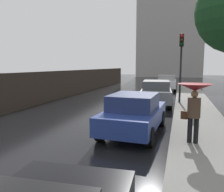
# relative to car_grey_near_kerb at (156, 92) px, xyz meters

# --- Properties ---
(car_grey_near_kerb) EXTENTS (2.07, 4.03, 1.54)m
(car_grey_near_kerb) POSITION_rel_car_grey_near_kerb_xyz_m (0.00, 0.00, 0.00)
(car_grey_near_kerb) COLOR slate
(car_grey_near_kerb) RESTS_ON ground
(car_blue_far_ahead) EXTENTS (1.99, 4.04, 1.44)m
(car_blue_far_ahead) POSITION_rel_car_grey_near_kerb_xyz_m (-0.16, -6.17, -0.07)
(car_blue_far_ahead) COLOR navy
(car_blue_far_ahead) RESTS_ON ground
(car_white_behind_camera) EXTENTS (1.93, 3.88, 1.51)m
(car_white_behind_camera) POSITION_rel_car_grey_near_kerb_xyz_m (0.10, 9.23, -0.02)
(car_white_behind_camera) COLOR silver
(car_white_behind_camera) RESTS_ON ground
(pedestrian_with_umbrella_near) EXTENTS (0.99, 0.99, 1.78)m
(pedestrian_with_umbrella_near) POSITION_rel_car_grey_near_kerb_xyz_m (1.80, -7.12, 0.72)
(pedestrian_with_umbrella_near) COLOR black
(pedestrian_with_umbrella_near) RESTS_ON sidewalk_strip
(traffic_light) EXTENTS (0.26, 0.39, 4.21)m
(traffic_light) POSITION_rel_car_grey_near_kerb_xyz_m (1.39, 0.74, 2.26)
(traffic_light) COLOR black
(traffic_light) RESTS_ON sidewalk_strip
(distant_tower) EXTENTS (14.20, 8.85, 21.73)m
(distant_tower) POSITION_rel_car_grey_near_kerb_xyz_m (-1.29, 39.48, 10.06)
(distant_tower) COLOR #9E9993
(distant_tower) RESTS_ON ground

